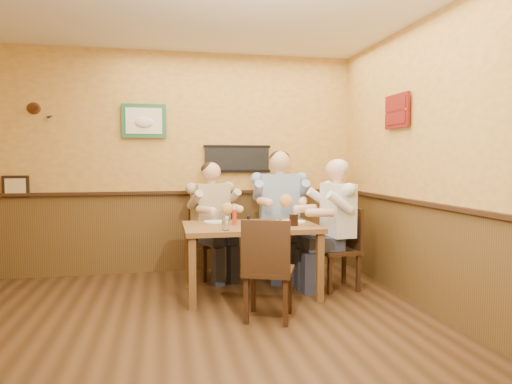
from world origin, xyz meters
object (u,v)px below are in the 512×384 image
dining_table (250,233)px  water_glass_mid (278,224)px  diner_blue_polo (279,220)px  hot_sauce_bottle (234,216)px  pepper_shaker (248,220)px  salt_shaker (227,221)px  diner_tan_shirt (211,226)px  chair_near_side (269,268)px  chair_back_left (211,241)px  cola_tumbler (294,220)px  chair_right_end (337,249)px  water_glass_left (226,225)px  diner_white_elder (338,231)px  chair_back_right (279,237)px

dining_table → water_glass_mid: (0.20, -0.39, 0.15)m
diner_blue_polo → dining_table: bearing=-119.7°
hot_sauce_bottle → pepper_shaker: size_ratio=1.98×
salt_shaker → pepper_shaker: salt_shaker is taller
dining_table → diner_tan_shirt: diner_tan_shirt is taller
chair_near_side → salt_shaker: (-0.27, 0.78, 0.34)m
chair_back_left → chair_near_side: (0.36, -1.57, 0.02)m
cola_tumbler → pepper_shaker: cola_tumbler is taller
chair_right_end → water_glass_left: bearing=-79.8°
dining_table → water_glass_mid: size_ratio=13.18×
water_glass_mid → salt_shaker: 0.60m
diner_tan_shirt → pepper_shaker: size_ratio=13.83×
chair_back_left → chair_right_end: size_ratio=0.98×
chair_back_left → salt_shaker: 0.87m
chair_right_end → diner_blue_polo: 0.89m
dining_table → pepper_shaker: bearing=178.4°
chair_near_side → dining_table: bearing=-66.8°
diner_blue_polo → hot_sauce_bottle: diner_blue_polo is taller
chair_near_side → diner_white_elder: 1.26m
diner_white_elder → salt_shaker: (-1.24, -0.01, 0.15)m
diner_white_elder → salt_shaker: diner_white_elder is taller
chair_right_end → diner_blue_polo: size_ratio=0.65×
chair_right_end → salt_shaker: chair_right_end is taller
diner_white_elder → cola_tumbler: diner_white_elder is taller
dining_table → diner_tan_shirt: size_ratio=1.11×
water_glass_left → diner_white_elder: bearing=14.8°
diner_blue_polo → chair_back_left: bearing=179.8°
chair_back_left → pepper_shaker: (0.32, -0.79, 0.35)m
chair_back_right → diner_tan_shirt: (-0.84, 0.08, 0.15)m
pepper_shaker → hot_sauce_bottle: bearing=169.0°
chair_near_side → pepper_shaker: chair_near_side is taller
diner_blue_polo → water_glass_mid: bearing=-99.7°
salt_shaker → hot_sauce_bottle: bearing=15.5°
chair_right_end → pepper_shaker: size_ratio=9.91×
diner_white_elder → chair_back_left: bearing=-125.1°
water_glass_left → hot_sauce_bottle: size_ratio=0.59×
chair_back_left → diner_white_elder: diner_white_elder is taller
water_glass_left → water_glass_mid: (0.52, -0.06, -0.00)m
chair_near_side → water_glass_left: chair_near_side is taller
chair_back_right → diner_blue_polo: bearing=0.0°
cola_tumbler → hot_sauce_bottle: bearing=162.3°
diner_white_elder → water_glass_left: size_ratio=12.03×
diner_blue_polo → cola_tumbler: size_ratio=11.33×
chair_back_right → diner_blue_polo: diner_blue_polo is taller
water_glass_left → hot_sauce_bottle: hot_sauce_bottle is taller
diner_tan_shirt → water_glass_left: size_ratio=11.75×
dining_table → chair_back_left: chair_back_left is taller
diner_tan_shirt → hot_sauce_bottle: size_ratio=6.98×
diner_blue_polo → diner_tan_shirt: bearing=179.8°
chair_back_left → dining_table: bearing=-87.3°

